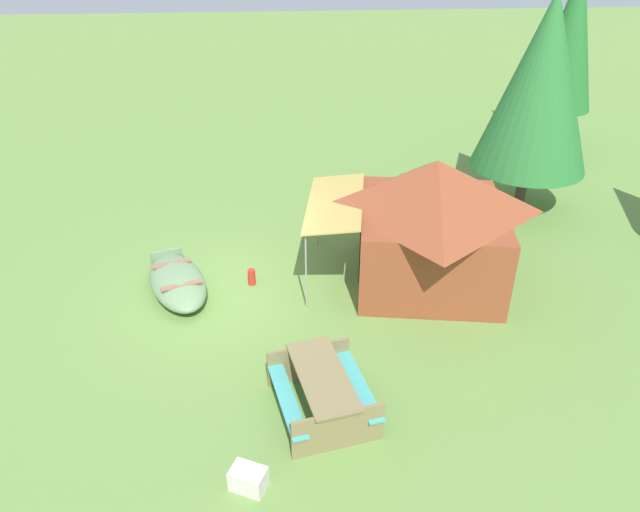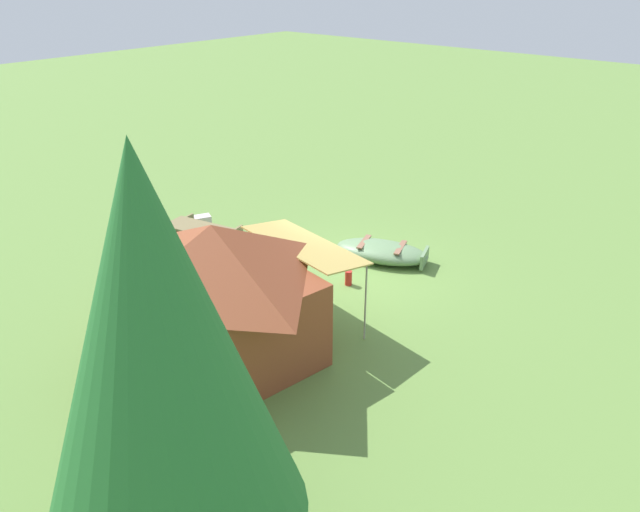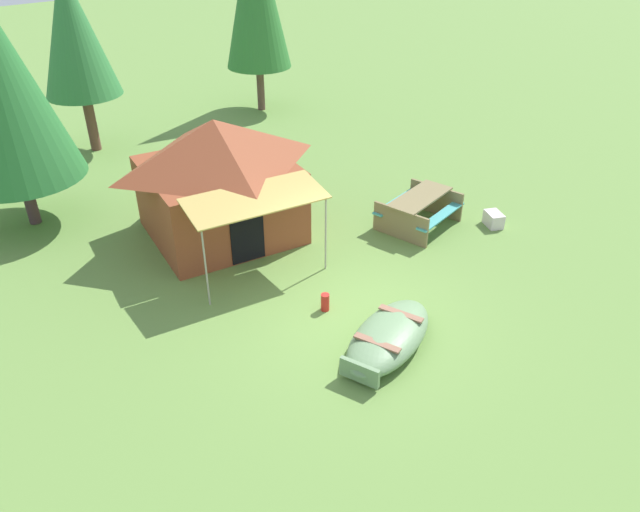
% 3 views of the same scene
% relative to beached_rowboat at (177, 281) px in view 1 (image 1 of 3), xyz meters
% --- Properties ---
extents(ground_plane, '(80.00, 80.00, 0.00)m').
position_rel_beached_rowboat_xyz_m(ground_plane, '(0.21, 1.19, -0.25)').
color(ground_plane, olive).
extents(beached_rowboat, '(2.61, 1.83, 0.48)m').
position_rel_beached_rowboat_xyz_m(beached_rowboat, '(0.00, 0.00, 0.00)').
color(beached_rowboat, '#66875C').
rests_on(beached_rowboat, ground_plane).
extents(canvas_cabin_tent, '(3.85, 4.66, 2.77)m').
position_rel_beached_rowboat_xyz_m(canvas_cabin_tent, '(-0.07, 5.41, 1.19)').
color(canvas_cabin_tent, brown).
rests_on(canvas_cabin_tent, ground_plane).
extents(picnic_table, '(2.08, 1.79, 0.78)m').
position_rel_beached_rowboat_xyz_m(picnic_table, '(3.75, 2.78, 0.24)').
color(picnic_table, olive).
rests_on(picnic_table, ground_plane).
extents(cooler_box, '(0.52, 0.59, 0.34)m').
position_rel_beached_rowboat_xyz_m(cooler_box, '(5.14, 1.61, -0.08)').
color(cooler_box, silver).
rests_on(cooler_box, ground_plane).
extents(fuel_can, '(0.23, 0.23, 0.36)m').
position_rel_beached_rowboat_xyz_m(fuel_can, '(-0.14, 1.57, -0.07)').
color(fuel_can, red).
rests_on(fuel_can, ground_plane).
extents(pine_tree_far_center, '(2.08, 2.08, 5.83)m').
position_rel_beached_rowboat_xyz_m(pine_tree_far_center, '(-7.79, 11.49, 3.35)').
color(pine_tree_far_center, '#473E30').
rests_on(pine_tree_far_center, ground_plane).
extents(pine_tree_side, '(2.92, 2.92, 5.58)m').
position_rel_beached_rowboat_xyz_m(pine_tree_side, '(-3.33, 8.76, 3.15)').
color(pine_tree_side, '#4C3337').
rests_on(pine_tree_side, ground_plane).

